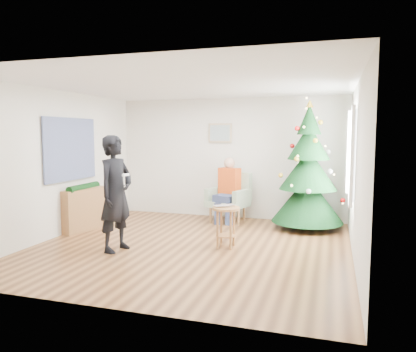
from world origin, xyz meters
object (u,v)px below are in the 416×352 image
(christmas_tree, at_px, (308,171))
(console, at_px, (84,209))
(stool, at_px, (226,227))
(armchair, at_px, (229,203))
(standing_man, at_px, (116,194))

(christmas_tree, bearing_deg, console, -160.88)
(stool, bearing_deg, console, 172.80)
(armchair, distance_m, console, 2.92)
(christmas_tree, distance_m, armchair, 1.77)
(christmas_tree, bearing_deg, stool, -123.42)
(christmas_tree, xyz_separation_m, console, (-4.05, -1.41, -0.72))
(armchair, bearing_deg, console, -127.74)
(christmas_tree, distance_m, console, 4.35)
(christmas_tree, height_order, stool, christmas_tree)
(stool, relative_size, console, 0.66)
(armchair, xyz_separation_m, standing_man, (-1.16, -2.62, 0.53))
(console, bearing_deg, christmas_tree, 32.43)
(christmas_tree, relative_size, console, 2.48)
(standing_man, bearing_deg, christmas_tree, -37.54)
(christmas_tree, distance_m, stool, 2.26)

